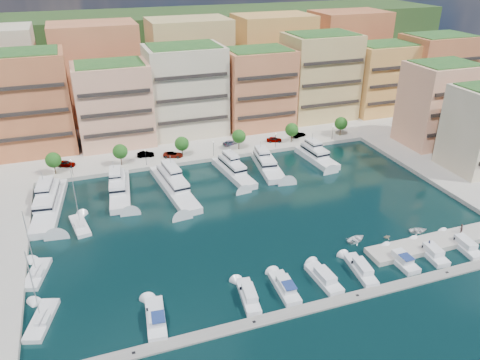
{
  "coord_description": "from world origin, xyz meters",
  "views": [
    {
      "loc": [
        -32.01,
        -79.94,
        50.71
      ],
      "look_at": [
        -1.63,
        5.49,
        6.0
      ],
      "focal_mm": 35.0,
      "sensor_mm": 36.0,
      "label": 1
    }
  ],
  "objects_px": {
    "tree_2": "(182,144)",
    "cruiser_7": "(401,260)",
    "lamppost_1": "(146,155)",
    "person_1": "(461,228)",
    "cruiser_4": "(285,288)",
    "person_0": "(429,244)",
    "lamppost_4": "(333,130)",
    "yacht_1": "(119,189)",
    "tree_4": "(292,130)",
    "cruiser_8": "(431,253)",
    "cruiser_1": "(156,319)",
    "cruiser_9": "(463,245)",
    "tree_3": "(239,136)",
    "yacht_3": "(233,170)",
    "lamppost_2": "(213,146)",
    "yacht_2": "(173,185)",
    "yacht_0": "(49,203)",
    "car_3": "(230,143)",
    "tender_1": "(387,237)",
    "cruiser_3": "(248,296)",
    "lamppost_0": "(71,165)",
    "tree_0": "(53,160)",
    "car_4": "(274,139)",
    "cruiser_5": "(324,279)",
    "car_2": "(173,155)",
    "cruiser_6": "(361,270)",
    "yacht_4": "(267,165)",
    "sailboat_2": "(80,226)",
    "yacht_5": "(316,155)",
    "car_5": "(299,135)",
    "tender_2": "(418,230)",
    "car_1": "(146,154)",
    "tree_5": "(341,123)",
    "tree_1": "(120,152)",
    "sailboat_1": "(37,275)",
    "tender_0": "(356,239)",
    "lamppost_3": "(276,138)"
  },
  "relations": [
    {
      "from": "tree_3",
      "to": "yacht_3",
      "type": "distance_m",
      "value": 14.72
    },
    {
      "from": "tree_0",
      "to": "car_4",
      "type": "height_order",
      "value": "tree_0"
    },
    {
      "from": "person_1",
      "to": "tree_0",
      "type": "bearing_deg",
      "value": -52.21
    },
    {
      "from": "cruiser_8",
      "to": "car_4",
      "type": "xyz_separation_m",
      "value": [
        -5.67,
        59.87,
        1.19
      ]
    },
    {
      "from": "tree_2",
      "to": "yacht_0",
      "type": "relative_size",
      "value": 0.23
    },
    {
      "from": "lamppost_2",
      "to": "cruiser_3",
      "type": "distance_m",
      "value": 56.94
    },
    {
      "from": "tender_2",
      "to": "car_1",
      "type": "height_order",
      "value": "car_1"
    },
    {
      "from": "yacht_1",
      "to": "cruiser_8",
      "type": "xyz_separation_m",
      "value": [
        51.19,
        -44.59,
        -0.54
      ]
    },
    {
      "from": "sailboat_2",
      "to": "car_3",
      "type": "height_order",
      "value": "sailboat_2"
    },
    {
      "from": "tree_2",
      "to": "car_3",
      "type": "xyz_separation_m",
      "value": [
        14.66,
        3.74,
        -3.08
      ]
    },
    {
      "from": "tree_2",
      "to": "cruiser_7",
      "type": "relative_size",
      "value": 0.71
    },
    {
      "from": "lamppost_4",
      "to": "cruiser_1",
      "type": "relative_size",
      "value": 0.45
    },
    {
      "from": "lamppost_3",
      "to": "cruiser_5",
      "type": "distance_m",
      "value": 57.91
    },
    {
      "from": "yacht_1",
      "to": "cruiser_6",
      "type": "relative_size",
      "value": 2.12
    },
    {
      "from": "tree_4",
      "to": "yacht_1",
      "type": "xyz_separation_m",
      "value": [
        -50.12,
        -13.49,
        -3.65
      ]
    },
    {
      "from": "lamppost_1",
      "to": "cruiser_9",
      "type": "bearing_deg",
      "value": -47.86
    },
    {
      "from": "yacht_5",
      "to": "car_5",
      "type": "distance_m",
      "value": 14.67
    },
    {
      "from": "tree_4",
      "to": "person_1",
      "type": "relative_size",
      "value": 3.14
    },
    {
      "from": "cruiser_3",
      "to": "car_2",
      "type": "distance_m",
      "value": 58.75
    },
    {
      "from": "cruiser_1",
      "to": "cruiser_6",
      "type": "bearing_deg",
      "value": 0.03
    },
    {
      "from": "yacht_0",
      "to": "cruiser_5",
      "type": "xyz_separation_m",
      "value": [
        44.2,
        -42.6,
        -0.66
      ]
    },
    {
      "from": "tree_1",
      "to": "yacht_1",
      "type": "bearing_deg",
      "value": -98.93
    },
    {
      "from": "lamppost_4",
      "to": "yacht_1",
      "type": "xyz_separation_m",
      "value": [
        -62.12,
        -11.19,
        -2.73
      ]
    },
    {
      "from": "cruiser_4",
      "to": "sailboat_2",
      "type": "xyz_separation_m",
      "value": [
        -31.08,
        31.87,
        -0.25
      ]
    },
    {
      "from": "lamppost_1",
      "to": "person_1",
      "type": "xyz_separation_m",
      "value": [
        52.75,
        -52.42,
        -1.93
      ]
    },
    {
      "from": "lamppost_2",
      "to": "sailboat_1",
      "type": "height_order",
      "value": "sailboat_1"
    },
    {
      "from": "yacht_0",
      "to": "car_4",
      "type": "xyz_separation_m",
      "value": [
        60.77,
        17.27,
        0.53
      ]
    },
    {
      "from": "lamppost_2",
      "to": "yacht_2",
      "type": "bearing_deg",
      "value": -135.7
    },
    {
      "from": "sailboat_2",
      "to": "person_0",
      "type": "relative_size",
      "value": 7.73
    },
    {
      "from": "tender_1",
      "to": "cruiser_6",
      "type": "bearing_deg",
      "value": 129.9
    },
    {
      "from": "yacht_0",
      "to": "cruiser_7",
      "type": "height_order",
      "value": "yacht_0"
    },
    {
      "from": "cruiser_3",
      "to": "lamppost_0",
      "type": "bearing_deg",
      "value": 114.24
    },
    {
      "from": "yacht_2",
      "to": "tender_1",
      "type": "height_order",
      "value": "yacht_2"
    },
    {
      "from": "yacht_0",
      "to": "cruiser_5",
      "type": "height_order",
      "value": "yacht_0"
    },
    {
      "from": "cruiser_4",
      "to": "person_0",
      "type": "relative_size",
      "value": 5.01
    },
    {
      "from": "cruiser_1",
      "to": "cruiser_9",
      "type": "xyz_separation_m",
      "value": [
        58.37,
        0.02,
        -0.02
      ]
    },
    {
      "from": "car_3",
      "to": "person_1",
      "type": "height_order",
      "value": "person_1"
    },
    {
      "from": "tree_4",
      "to": "car_4",
      "type": "distance_m",
      "value": 5.78
    },
    {
      "from": "lamppost_0",
      "to": "yacht_2",
      "type": "distance_m",
      "value": 26.02
    },
    {
      "from": "lamppost_0",
      "to": "yacht_4",
      "type": "relative_size",
      "value": 0.23
    },
    {
      "from": "tree_3",
      "to": "tree_5",
      "type": "xyz_separation_m",
      "value": [
        32.0,
        0.0,
        0.0
      ]
    },
    {
      "from": "cruiser_1",
      "to": "tender_1",
      "type": "relative_size",
      "value": 6.36
    },
    {
      "from": "tender_0",
      "to": "car_3",
      "type": "height_order",
      "value": "car_3"
    },
    {
      "from": "yacht_5",
      "to": "car_4",
      "type": "xyz_separation_m",
      "value": [
        -6.34,
        13.38,
        0.53
      ]
    },
    {
      "from": "yacht_4",
      "to": "tree_5",
      "type": "bearing_deg",
      "value": 23.73
    },
    {
      "from": "car_2",
      "to": "person_0",
      "type": "height_order",
      "value": "person_0"
    },
    {
      "from": "tree_4",
      "to": "cruiser_8",
      "type": "relative_size",
      "value": 0.69
    },
    {
      "from": "yacht_0",
      "to": "yacht_2",
      "type": "bearing_deg",
      "value": -1.02
    },
    {
      "from": "cruiser_7",
      "to": "car_5",
      "type": "bearing_deg",
      "value": 81.11
    },
    {
      "from": "lamppost_0",
      "to": "cruiser_9",
      "type": "bearing_deg",
      "value": -39.17
    }
  ]
}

